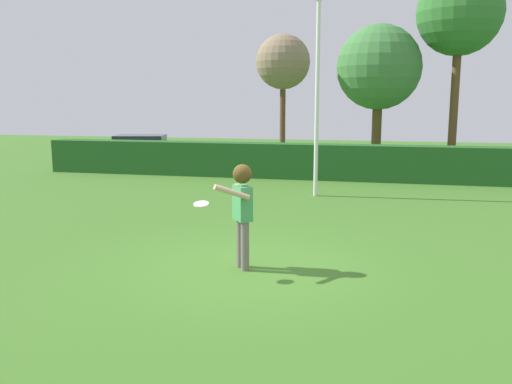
{
  "coord_description": "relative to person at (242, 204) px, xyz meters",
  "views": [
    {
      "loc": [
        2.08,
        -8.5,
        2.81
      ],
      "look_at": [
        -0.1,
        0.92,
        1.15
      ],
      "focal_mm": 37.46,
      "sensor_mm": 36.0,
      "label": 1
    }
  ],
  "objects": [
    {
      "name": "birch_tree",
      "position": [
        5.32,
        16.66,
        5.33
      ],
      "size": [
        3.63,
        3.63,
        8.32
      ],
      "color": "brown",
      "rests_on": "ground"
    },
    {
      "name": "frisbee",
      "position": [
        -0.52,
        -0.56,
        0.08
      ],
      "size": [
        0.24,
        0.24,
        0.07
      ],
      "color": "white"
    },
    {
      "name": "ground_plane",
      "position": [
        0.11,
        0.09,
        -1.12
      ],
      "size": [
        60.0,
        60.0,
        0.0
      ],
      "primitive_type": "plane",
      "color": "#3E6F25"
    },
    {
      "name": "hedge_row",
      "position": [
        0.11,
        10.74,
        -0.49
      ],
      "size": [
        21.14,
        0.9,
        1.26
      ],
      "primitive_type": "cube",
      "color": "#205420",
      "rests_on": "ground"
    },
    {
      "name": "lamppost",
      "position": [
        0.37,
        7.28,
        2.09
      ],
      "size": [
        0.24,
        0.24,
        5.78
      ],
      "color": "silver",
      "rests_on": "ground"
    },
    {
      "name": "bare_elm_tree",
      "position": [
        -2.16,
        15.76,
        3.36
      ],
      "size": [
        2.44,
        2.44,
        5.74
      ],
      "color": "brown",
      "rests_on": "ground"
    },
    {
      "name": "parked_car_green",
      "position": [
        -8.47,
        14.17,
        -0.43
      ],
      "size": [
        4.48,
        2.63,
        1.25
      ],
      "color": "#1E6633",
      "rests_on": "ground"
    },
    {
      "name": "oak_tree",
      "position": [
        2.04,
        16.53,
        3.12
      ],
      "size": [
        3.76,
        3.76,
        6.15
      ],
      "color": "brown",
      "rests_on": "ground"
    },
    {
      "name": "person",
      "position": [
        0.0,
        0.0,
        0.0
      ],
      "size": [
        0.55,
        0.81,
        1.78
      ],
      "color": "slate",
      "rests_on": "ground"
    }
  ]
}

